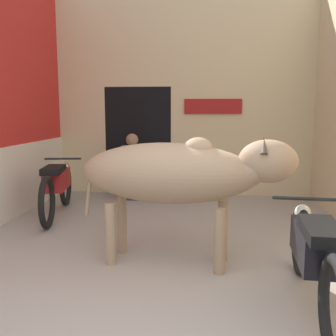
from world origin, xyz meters
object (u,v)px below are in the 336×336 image
(motorcycle_far, at_px, (57,185))
(plastic_stool, at_px, (152,186))
(shopkeeper_seated, at_px, (132,164))
(motorcycle_near, at_px, (315,254))
(cow, at_px, (179,173))

(motorcycle_far, relative_size, plastic_stool, 4.71)
(shopkeeper_seated, bearing_deg, plastic_stool, 2.19)
(motorcycle_near, relative_size, shopkeeper_seated, 1.76)
(cow, bearing_deg, shopkeeper_seated, 110.53)
(cow, relative_size, motorcycle_near, 1.08)
(shopkeeper_seated, relative_size, plastic_stool, 2.75)
(shopkeeper_seated, bearing_deg, motorcycle_far, -124.71)
(cow, xyz_separation_m, plastic_stool, (-0.74, 2.93, -0.72))
(motorcycle_near, bearing_deg, cow, 144.64)
(cow, distance_m, motorcycle_far, 2.61)
(motorcycle_near, xyz_separation_m, shopkeeper_seated, (-2.24, 3.73, 0.16))
(cow, relative_size, motorcycle_far, 1.11)
(motorcycle_near, bearing_deg, shopkeeper_seated, 120.99)
(motorcycle_far, relative_size, shopkeeper_seated, 1.71)
(plastic_stool, bearing_deg, shopkeeper_seated, -177.81)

